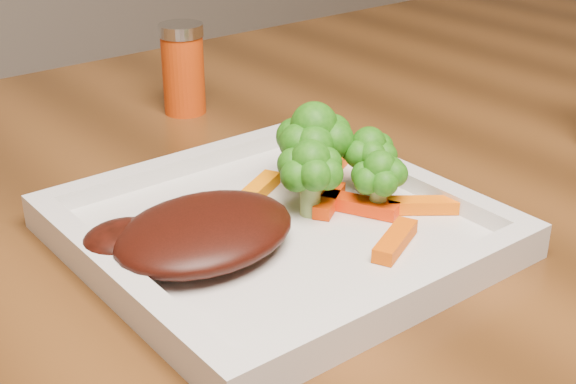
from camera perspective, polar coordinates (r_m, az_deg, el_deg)
plate at (r=0.58m, az=-0.78°, el=-3.02°), size 0.27×0.27×0.01m
steak at (r=0.54m, az=-5.96°, el=-2.84°), size 0.14×0.11×0.03m
broccoli_0 at (r=0.62m, az=1.85°, el=3.06°), size 0.08×0.08×0.07m
broccoli_1 at (r=0.62m, az=5.74°, el=2.72°), size 0.05×0.05×0.06m
broccoli_2 at (r=0.59m, az=6.51°, el=1.12°), size 0.06×0.06×0.06m
broccoli_3 at (r=0.58m, az=1.61°, el=1.15°), size 0.06×0.06×0.06m
carrot_0 at (r=0.55m, az=7.63°, el=-3.45°), size 0.05×0.04×0.01m
carrot_1 at (r=0.60m, az=9.55°, el=-0.93°), size 0.05×0.04×0.01m
carrot_3 at (r=0.67m, az=3.23°, el=2.11°), size 0.06×0.04×0.01m
carrot_4 at (r=0.62m, az=-2.06°, el=0.25°), size 0.05×0.04×0.01m
carrot_5 at (r=0.60m, az=5.14°, el=-0.93°), size 0.04×0.06×0.01m
carrot_6 at (r=0.60m, az=2.96°, el=-0.60°), size 0.05×0.04×0.01m
spice_shaker at (r=0.83m, az=-7.47°, el=8.67°), size 0.06×0.06×0.09m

